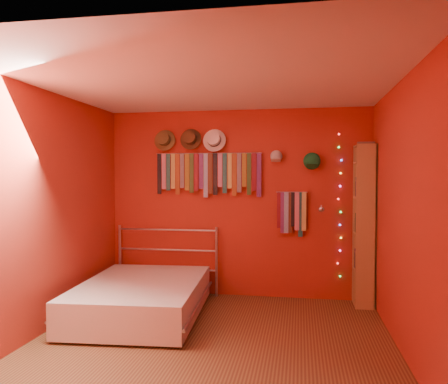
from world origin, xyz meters
The scene contains 16 objects.
ground centered at (0.00, 0.00, 0.00)m, with size 3.50×3.50×0.00m, color #542E1D.
back_wall centered at (0.00, 1.75, 1.25)m, with size 3.50×0.02×2.50m, color maroon.
right_wall centered at (1.75, 0.00, 1.25)m, with size 0.02×3.50×2.50m, color maroon.
left_wall centered at (-1.75, 0.00, 1.25)m, with size 0.02×3.50×2.50m, color maroon.
ceiling centered at (0.00, 0.00, 2.50)m, with size 3.50×3.50×0.02m, color white.
tie_rack centered at (-0.38, 1.69, 1.67)m, with size 1.45×0.03×0.60m.
small_tie_rack centered at (0.73, 1.69, 1.16)m, with size 0.40×0.03×0.59m.
fedora_olive centered at (-0.99, 1.65, 2.11)m, with size 0.29×0.16×0.29m.
fedora_brown centered at (-0.62, 1.65, 2.12)m, with size 0.29×0.16×0.28m.
fedora_white centered at (-0.30, 1.65, 2.10)m, with size 0.31×0.17×0.30m.
cap_white centered at (0.52, 1.70, 1.87)m, with size 0.17×0.21×0.17m.
cap_green centered at (0.98, 1.70, 1.81)m, with size 0.20×0.25×0.20m.
fairy_lights centered at (1.34, 1.71, 1.23)m, with size 0.06×0.02×1.85m.
reading_lamp centered at (1.10, 1.51, 1.20)m, with size 0.07×0.31×0.09m.
bookshelf centered at (1.66, 1.53, 1.02)m, with size 0.25×0.34×2.00m.
bed centered at (-0.95, 0.67, 0.22)m, with size 1.53×1.97×0.93m.
Camera 1 is at (0.84, -4.06, 1.60)m, focal length 35.00 mm.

